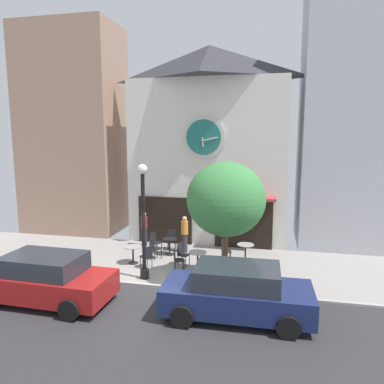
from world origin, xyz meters
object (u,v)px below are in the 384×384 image
pedestrian_maroon (144,228)px  parked_car_navy (237,292)px  cafe_chair_outer (177,258)px  pedestrian_orange (185,234)px  cafe_table_rightmost (198,257)px  cafe_chair_right_end (154,247)px  cafe_chair_mid_row (182,253)px  cafe_chair_left_end (147,255)px  cafe_chair_curbside (172,238)px  parked_car_red (45,279)px  cafe_table_center_left (170,244)px  cafe_table_near_curb (133,251)px  cafe_chair_facing_street (224,249)px  street_tree (226,199)px  cafe_table_center (245,250)px  street_lamp (143,222)px  cafe_chair_facing_wall (155,241)px

pedestrian_maroon → parked_car_navy: bearing=-50.1°
cafe_chair_outer → pedestrian_orange: 2.39m
cafe_table_rightmost → pedestrian_maroon: bearing=141.1°
cafe_chair_right_end → parked_car_navy: parked_car_navy is taller
cafe_chair_mid_row → pedestrian_maroon: 3.24m
cafe_chair_left_end → cafe_chair_curbside: size_ratio=1.00×
cafe_chair_curbside → pedestrian_maroon: size_ratio=0.54×
parked_car_red → cafe_table_center_left: bearing=63.5°
cafe_chair_left_end → cafe_chair_right_end: same height
cafe_chair_mid_row → cafe_table_near_curb: bearing=-173.5°
cafe_chair_facing_street → parked_car_red: parked_car_red is taller
cafe_table_near_curb → pedestrian_orange: (1.75, 1.89, 0.34)m
street_tree → cafe_chair_outer: 3.31m
cafe_table_center → cafe_chair_left_end: cafe_chair_left_end is taller
street_lamp → cafe_chair_left_end: (-0.27, 1.05, -1.63)m
cafe_table_center_left → parked_car_navy: parked_car_navy is taller
cafe_table_rightmost → pedestrian_maroon: size_ratio=0.44×
cafe_table_center → cafe_chair_facing_street: bearing=-173.6°
cafe_table_rightmost → pedestrian_maroon: (-3.12, 2.52, 0.34)m
pedestrian_orange → parked_car_navy: (2.86, -5.45, -0.10)m
cafe_chair_facing_wall → pedestrian_maroon: size_ratio=0.54×
street_tree → cafe_chair_mid_row: (-1.95, 1.50, -2.54)m
street_tree → cafe_chair_facing_wall: street_tree is taller
cafe_chair_facing_street → cafe_chair_outer: size_ratio=1.00×
cafe_chair_facing_wall → pedestrian_maroon: pedestrian_maroon is taller
cafe_chair_right_end → cafe_chair_facing_wall: (-0.26, 0.91, 0.00)m
cafe_table_center → cafe_chair_mid_row: size_ratio=0.86×
street_tree → parked_car_red: street_tree is taller
cafe_chair_right_end → pedestrian_orange: size_ratio=0.54×
cafe_table_rightmost → cafe_chair_facing_street: (0.91, 1.18, 0.01)m
cafe_chair_left_end → pedestrian_maroon: pedestrian_maroon is taller
cafe_table_rightmost → cafe_chair_right_end: 2.25m
pedestrian_orange → pedestrian_maroon: size_ratio=1.00×
street_lamp → cafe_chair_facing_street: street_lamp is taller
street_tree → cafe_chair_curbside: size_ratio=4.87×
cafe_chair_facing_wall → pedestrian_maroon: bearing=135.4°
cafe_table_near_curb → parked_car_red: 4.13m
cafe_table_rightmost → cafe_chair_outer: bearing=-156.2°
parked_car_red → cafe_chair_right_end: bearing=65.2°
cafe_chair_right_end → parked_car_navy: size_ratio=0.21×
cafe_table_near_curb → pedestrian_orange: size_ratio=0.44×
cafe_chair_left_end → pedestrian_maroon: size_ratio=0.54×
cafe_chair_facing_street → cafe_chair_facing_wall: 3.30m
cafe_chair_left_end → pedestrian_maroon: 2.97m
cafe_chair_outer → cafe_table_rightmost: bearing=23.8°
cafe_table_center → cafe_chair_facing_wall: cafe_chair_facing_wall is taller
street_tree → cafe_table_near_curb: 4.89m
cafe_table_near_curb → cafe_table_center_left: (1.18, 1.39, -0.03)m
street_tree → parked_car_red: bearing=-154.4°
street_lamp → cafe_chair_facing_wall: street_lamp is taller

